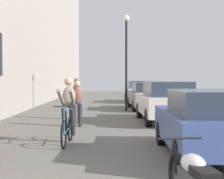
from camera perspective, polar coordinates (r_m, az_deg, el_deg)
cyclist_on_bicycle at (r=9.46m, az=-6.91°, el=-3.54°), size 0.52×1.76×1.74m
pedestrian_near at (r=12.66m, az=-5.47°, el=-1.78°), size 0.36×0.26×1.60m
pedestrian_mid at (r=14.92m, az=-5.56°, el=-1.04°), size 0.34×0.24×1.69m
street_lamp at (r=18.69m, az=2.26°, el=6.14°), size 0.32×0.32×4.90m
parked_car_nearest at (r=8.00m, az=14.45°, el=-5.01°), size 1.77×4.08×1.44m
parked_car_second at (r=14.08m, az=8.34°, el=-1.81°), size 1.95×4.44×1.56m
parked_car_third at (r=19.61m, az=5.42°, el=-0.93°), size 1.86×4.18×1.47m
parked_car_fourth at (r=25.68m, az=4.25°, el=-0.26°), size 1.90×4.27×1.50m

